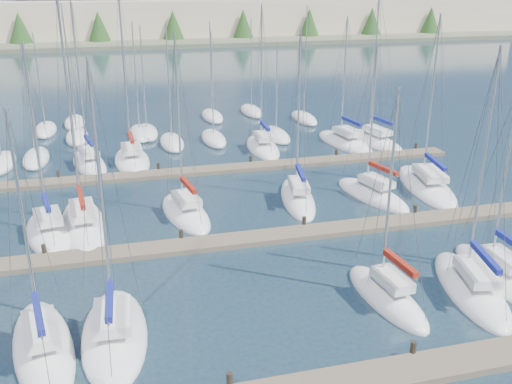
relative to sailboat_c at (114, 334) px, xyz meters
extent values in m
plane|color=#223644|center=(8.30, 52.29, -0.18)|extent=(400.00, 400.00, 0.00)
cylinder|color=#2D261C|center=(12.30, -4.81, 0.12)|extent=(0.26, 0.26, 1.10)
cube|color=#6B5E4C|center=(8.30, 8.29, -0.03)|extent=(44.00, 1.80, 0.35)
cylinder|color=#2D261C|center=(-3.70, 9.19, 0.12)|extent=(0.26, 0.26, 1.10)
cylinder|color=#2D261C|center=(4.30, 9.19, 0.12)|extent=(0.26, 0.26, 1.10)
cylinder|color=#2D261C|center=(12.30, 9.19, 0.12)|extent=(0.26, 0.26, 1.10)
cylinder|color=#2D261C|center=(20.30, 9.19, 0.12)|extent=(0.26, 0.26, 1.10)
cube|color=#6B5E4C|center=(8.30, 22.29, -0.03)|extent=(44.00, 1.80, 0.35)
cylinder|color=#2D261C|center=(-3.70, 23.19, 0.12)|extent=(0.26, 0.26, 1.10)
cylinder|color=#2D261C|center=(4.30, 23.19, 0.12)|extent=(0.26, 0.26, 1.10)
cylinder|color=#2D261C|center=(12.30, 23.19, 0.12)|extent=(0.26, 0.26, 1.10)
cylinder|color=#2D261C|center=(20.30, 23.19, 0.12)|extent=(0.26, 0.26, 1.10)
cylinder|color=#2D261C|center=(28.30, 23.19, 0.12)|extent=(0.26, 0.26, 1.10)
ellipsoid|color=white|center=(0.00, 0.03, -0.13)|extent=(3.28, 8.00, 1.60)
cube|color=silver|center=(-0.02, -0.37, 1.17)|extent=(1.74, 2.83, 0.50)
cylinder|color=#9EA0A5|center=(0.03, 0.66, 6.59)|extent=(0.14, 0.14, 11.35)
cylinder|color=#9EA0A5|center=(-0.04, -1.00, 2.22)|extent=(0.24, 3.31, 0.10)
cube|color=navy|center=(-0.04, -1.00, 2.34)|extent=(0.43, 3.06, 0.30)
ellipsoid|color=white|center=(19.15, 13.43, -0.13)|extent=(4.18, 8.18, 1.60)
cube|color=black|center=(19.15, 13.43, -0.13)|extent=(2.11, 3.95, 0.12)
cube|color=silver|center=(19.23, 13.05, 1.17)|extent=(1.96, 2.97, 0.50)
cylinder|color=#9EA0A5|center=(19.01, 14.04, 5.98)|extent=(0.14, 0.14, 10.13)
cylinder|color=#9EA0A5|center=(19.37, 12.44, 2.22)|extent=(0.81, 3.22, 0.10)
cube|color=maroon|center=(19.37, 12.44, 2.34)|extent=(0.95, 3.01, 0.30)
ellipsoid|color=white|center=(-3.68, 12.55, -0.13)|extent=(4.09, 7.84, 1.60)
cube|color=black|center=(-3.68, 12.55, -0.13)|extent=(2.07, 3.78, 0.12)
cube|color=silver|center=(-3.61, 12.18, 1.17)|extent=(1.99, 2.84, 0.50)
cylinder|color=#9EA0A5|center=(-3.78, 13.14, 6.33)|extent=(0.14, 0.14, 10.81)
cylinder|color=#9EA0A5|center=(-3.51, 11.59, 2.22)|extent=(0.64, 3.10, 0.10)
cube|color=navy|center=(-3.51, 11.59, 2.34)|extent=(0.79, 2.89, 0.30)
ellipsoid|color=white|center=(22.94, 27.51, -0.13)|extent=(4.24, 9.22, 1.60)
cube|color=silver|center=(23.00, 27.07, 1.17)|extent=(2.11, 3.31, 0.50)
cylinder|color=#9EA0A5|center=(22.85, 28.22, 6.39)|extent=(0.14, 0.14, 10.94)
cylinder|color=#9EA0A5|center=(23.09, 26.37, 2.22)|extent=(0.57, 3.72, 0.10)
cube|color=navy|center=(23.09, 26.37, 2.34)|extent=(0.73, 3.45, 0.30)
ellipsoid|color=white|center=(20.30, 0.39, -0.13)|extent=(2.59, 7.84, 1.60)
cube|color=black|center=(20.30, 0.39, -0.13)|extent=(1.33, 3.77, 0.12)
cube|color=silver|center=(20.28, 0.00, 1.17)|extent=(1.34, 2.77, 0.50)
cylinder|color=#9EA0A5|center=(20.33, 1.00, 5.64)|extent=(0.14, 0.14, 9.45)
ellipsoid|color=white|center=(25.90, 27.20, -0.13)|extent=(4.00, 9.56, 1.60)
cube|color=black|center=(25.90, 27.20, -0.13)|extent=(2.03, 4.60, 0.12)
cube|color=silver|center=(25.97, 26.74, 1.17)|extent=(1.93, 3.42, 0.50)
cylinder|color=#9EA0A5|center=(25.80, 27.93, 7.49)|extent=(0.14, 0.14, 13.13)
cylinder|color=#9EA0A5|center=(26.08, 26.01, 2.22)|extent=(0.65, 3.87, 0.10)
cube|color=navy|center=(26.08, 26.01, 2.34)|extent=(0.81, 3.59, 0.30)
ellipsoid|color=white|center=(-1.35, 26.76, -0.13)|extent=(3.97, 8.63, 1.60)
cube|color=black|center=(-1.35, 26.76, -0.13)|extent=(2.01, 4.16, 0.12)
cube|color=silver|center=(-1.28, 26.35, 1.17)|extent=(1.89, 3.11, 0.50)
cylinder|color=#9EA0A5|center=(-1.47, 27.41, 7.46)|extent=(0.14, 0.14, 13.07)
cylinder|color=#9EA0A5|center=(-1.16, 25.70, 2.22)|extent=(0.73, 3.45, 0.10)
cube|color=navy|center=(-1.16, 25.70, 2.34)|extent=(0.88, 3.21, 0.30)
ellipsoid|color=white|center=(-1.59, 13.25, -0.13)|extent=(3.61, 9.92, 1.60)
cube|color=maroon|center=(-1.59, 13.25, -0.13)|extent=(1.84, 4.77, 0.12)
cube|color=silver|center=(-1.55, 12.76, 1.17)|extent=(1.81, 3.52, 0.50)
cylinder|color=#9EA0A5|center=(-1.66, 14.02, 7.80)|extent=(0.14, 0.14, 13.76)
cylinder|color=#9EA0A5|center=(-1.48, 11.99, 2.22)|extent=(0.46, 4.07, 0.10)
cube|color=maroon|center=(-1.48, 11.99, 2.34)|extent=(0.63, 3.76, 0.30)
ellipsoid|color=white|center=(-3.05, -0.17, -0.13)|extent=(3.85, 8.46, 1.60)
cube|color=black|center=(-3.05, -0.17, -0.13)|extent=(1.95, 4.08, 0.12)
cube|color=silver|center=(-2.98, -0.58, 1.17)|extent=(1.85, 3.05, 0.50)
cylinder|color=#9EA0A5|center=(-3.16, 0.47, 5.69)|extent=(0.14, 0.14, 9.54)
cylinder|color=#9EA0A5|center=(-2.87, -1.22, 2.22)|extent=(0.67, 3.39, 0.10)
cube|color=navy|center=(-2.87, -1.22, 2.34)|extent=(0.82, 3.16, 0.30)
ellipsoid|color=white|center=(14.63, 27.81, -0.13)|extent=(3.25, 8.37, 1.60)
cube|color=maroon|center=(14.63, 27.81, -0.13)|extent=(1.67, 4.03, 0.12)
cube|color=silver|center=(14.61, 27.40, 1.17)|extent=(1.68, 2.96, 0.50)
cylinder|color=#9EA0A5|center=(14.68, 28.47, 6.95)|extent=(0.14, 0.14, 12.06)
cylinder|color=#9EA0A5|center=(14.57, 26.75, 2.22)|extent=(0.32, 3.45, 0.10)
cube|color=navy|center=(14.57, 26.75, 2.34)|extent=(0.50, 3.19, 0.30)
ellipsoid|color=white|center=(18.09, -0.50, -0.13)|extent=(4.46, 8.66, 1.60)
cube|color=silver|center=(18.00, -0.91, 1.17)|extent=(2.08, 3.15, 0.50)
cylinder|color=#9EA0A5|center=(18.24, 0.14, 6.59)|extent=(0.14, 0.14, 11.33)
cylinder|color=#9EA0A5|center=(17.85, -1.55, 2.22)|extent=(0.88, 3.41, 0.10)
cube|color=navy|center=(17.85, -1.55, 2.34)|extent=(1.01, 3.18, 0.30)
ellipsoid|color=white|center=(2.32, 26.81, -0.13)|extent=(3.21, 8.34, 1.60)
cube|color=black|center=(2.32, 26.81, -0.13)|extent=(1.66, 4.01, 0.12)
cube|color=silver|center=(2.33, 26.40, 1.17)|extent=(1.73, 2.93, 0.50)
cylinder|color=#9EA0A5|center=(2.30, 27.47, 7.67)|extent=(0.14, 0.14, 13.50)
cylinder|color=#9EA0A5|center=(2.34, 25.74, 2.22)|extent=(0.19, 3.47, 0.10)
cube|color=maroon|center=(2.34, 25.74, 2.34)|extent=(0.38, 3.20, 0.30)
ellipsoid|color=white|center=(13.54, 14.16, -0.13)|extent=(3.82, 8.72, 1.60)
cube|color=silver|center=(13.46, 13.75, 1.17)|extent=(1.79, 3.14, 0.50)
cylinder|color=#9EA0A5|center=(13.67, 14.82, 6.45)|extent=(0.14, 0.14, 11.06)
cylinder|color=#9EA0A5|center=(13.34, 13.08, 2.22)|extent=(0.76, 3.50, 0.10)
cube|color=navy|center=(13.34, 13.08, 2.34)|extent=(0.90, 3.26, 0.30)
ellipsoid|color=white|center=(5.17, 13.49, -0.13)|extent=(3.71, 7.89, 1.60)
cube|color=maroon|center=(5.17, 13.49, -0.13)|extent=(1.88, 3.80, 0.12)
cube|color=silver|center=(5.22, 13.11, 1.17)|extent=(1.82, 2.84, 0.50)
cylinder|color=#9EA0A5|center=(5.08, 14.09, 6.44)|extent=(0.14, 0.14, 11.03)
cylinder|color=#9EA0A5|center=(5.31, 12.51, 2.22)|extent=(0.55, 3.17, 0.10)
cube|color=maroon|center=(5.31, 12.51, 2.34)|extent=(0.72, 2.95, 0.30)
ellipsoid|color=white|center=(13.44, -0.16, -0.13)|extent=(2.65, 6.95, 1.60)
cube|color=maroon|center=(13.44, -0.16, -0.13)|extent=(1.35, 3.34, 0.12)
cube|color=silver|center=(13.47, -0.50, 1.17)|extent=(1.35, 2.46, 0.50)
cylinder|color=#9EA0A5|center=(13.40, 0.39, 5.73)|extent=(0.14, 0.14, 9.62)
cylinder|color=#9EA0A5|center=(13.51, -1.04, 2.22)|extent=(0.32, 2.86, 0.10)
cube|color=maroon|center=(13.51, -1.04, 2.34)|extent=(0.50, 2.64, 0.30)
ellipsoid|color=white|center=(24.08, 14.14, -0.13)|extent=(4.92, 10.44, 1.60)
cube|color=black|center=(24.08, 14.14, -0.13)|extent=(2.48, 5.04, 0.12)
cube|color=silver|center=(23.99, 13.65, 1.17)|extent=(2.33, 3.77, 0.50)
cylinder|color=#9EA0A5|center=(24.23, 14.93, 6.86)|extent=(0.14, 0.14, 11.87)
cylinder|color=#9EA0A5|center=(23.84, 12.86, 2.22)|extent=(0.88, 4.16, 0.10)
cube|color=navy|center=(23.84, 12.86, 2.34)|extent=(1.02, 3.87, 0.30)
cylinder|color=#9EA0A5|center=(4.35, 35.74, 5.79)|extent=(0.12, 0.12, 10.14)
ellipsoid|color=white|center=(4.35, 35.74, 0.07)|extent=(2.20, 6.40, 1.40)
cylinder|color=#9EA0A5|center=(3.62, 35.53, 5.96)|extent=(0.12, 0.12, 10.49)
ellipsoid|color=white|center=(3.62, 35.53, 0.07)|extent=(2.20, 6.40, 1.40)
cylinder|color=#9EA0A5|center=(17.37, 42.82, 5.75)|extent=(0.12, 0.12, 10.06)
ellipsoid|color=white|center=(17.37, 42.82, 0.07)|extent=(2.20, 6.40, 1.40)
cylinder|color=#9EA0A5|center=(-5.93, 39.62, 5.42)|extent=(0.12, 0.12, 9.39)
ellipsoid|color=white|center=(-5.93, 39.62, 0.07)|extent=(2.20, 6.40, 1.40)
ellipsoid|color=white|center=(-8.67, 28.48, 0.07)|extent=(2.20, 6.40, 1.40)
cylinder|color=#9EA0A5|center=(-5.93, 29.12, 5.37)|extent=(0.12, 0.12, 9.30)
ellipsoid|color=white|center=(-5.93, 29.12, 0.07)|extent=(2.20, 6.40, 1.40)
cylinder|color=#9EA0A5|center=(22.27, 37.70, 6.56)|extent=(0.12, 0.12, 11.68)
ellipsoid|color=white|center=(22.27, 37.70, 0.07)|extent=(2.20, 6.40, 1.40)
cylinder|color=#9EA0A5|center=(10.60, 31.61, 5.60)|extent=(0.12, 0.12, 9.76)
ellipsoid|color=white|center=(10.60, 31.61, 0.07)|extent=(2.20, 6.40, 1.40)
cylinder|color=#9EA0A5|center=(-3.04, 42.20, 6.69)|extent=(0.12, 0.12, 11.95)
ellipsoid|color=white|center=(-3.04, 42.20, 0.07)|extent=(2.20, 6.40, 1.40)
cylinder|color=#9EA0A5|center=(17.06, 31.35, 4.95)|extent=(0.12, 0.12, 8.46)
ellipsoid|color=white|center=(17.06, 31.35, 0.07)|extent=(2.20, 6.40, 1.40)
cylinder|color=#9EA0A5|center=(-2.61, 35.76, 4.78)|extent=(0.12, 0.12, 8.12)
ellipsoid|color=white|center=(-2.61, 35.76, 0.07)|extent=(2.20, 6.40, 1.40)
cylinder|color=#9EA0A5|center=(12.30, 41.38, 5.72)|extent=(0.12, 0.12, 10.00)
ellipsoid|color=white|center=(12.30, 41.38, 0.07)|extent=(2.20, 6.40, 1.40)
cylinder|color=#9EA0A5|center=(6.41, 31.26, 5.99)|extent=(0.12, 0.12, 10.54)
ellipsoid|color=white|center=(6.41, 31.26, 0.07)|extent=(2.20, 6.40, 1.40)
cube|color=#666B51|center=(8.30, 142.29, 0.32)|extent=(400.00, 60.00, 1.00)
cube|color=beige|center=(18.30, 132.29, 4.82)|extent=(200.00, 12.00, 10.00)
cone|color=#284C1E|center=(-17.70, 125.29, 3.82)|extent=(6.00, 6.00, 8.00)
cone|color=#284C1E|center=(0.30, 125.29, 3.82)|extent=(6.00, 6.00, 8.00)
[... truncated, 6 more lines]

